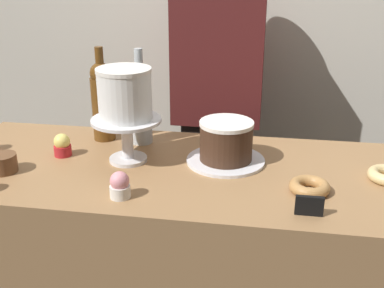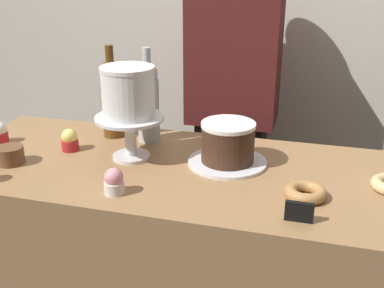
{
  "view_description": "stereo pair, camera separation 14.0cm",
  "coord_description": "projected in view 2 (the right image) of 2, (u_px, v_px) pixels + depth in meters",
  "views": [
    {
      "loc": [
        0.21,
        -1.29,
        1.49
      ],
      "look_at": [
        0.0,
        0.0,
        0.97
      ],
      "focal_mm": 43.95,
      "sensor_mm": 36.0,
      "label": 1
    },
    {
      "loc": [
        0.35,
        -1.26,
        1.49
      ],
      "look_at": [
        0.0,
        0.0,
        0.97
      ],
      "focal_mm": 43.95,
      "sensor_mm": 36.0,
      "label": 2
    }
  ],
  "objects": [
    {
      "name": "back_wall",
      "position": [
        245.0,
        2.0,
        2.07
      ],
      "size": [
        6.0,
        0.05,
        2.6
      ],
      "color": "beige",
      "rests_on": "ground_plane"
    },
    {
      "name": "display_counter",
      "position": [
        192.0,
        286.0,
        1.6
      ],
      "size": [
        1.6,
        0.61,
        0.89
      ],
      "color": "#997047",
      "rests_on": "ground_plane"
    },
    {
      "name": "cake_stand_pedestal",
      "position": [
        130.0,
        130.0,
        1.47
      ],
      "size": [
        0.22,
        0.22,
        0.14
      ],
      "color": "silver",
      "rests_on": "display_counter"
    },
    {
      "name": "white_layer_cake",
      "position": [
        128.0,
        92.0,
        1.43
      ],
      "size": [
        0.17,
        0.17,
        0.16
      ],
      "color": "white",
      "rests_on": "cake_stand_pedestal"
    },
    {
      "name": "silver_serving_platter",
      "position": [
        227.0,
        162.0,
        1.47
      ],
      "size": [
        0.25,
        0.25,
        0.01
      ],
      "color": "white",
      "rests_on": "display_counter"
    },
    {
      "name": "chocolate_round_cake",
      "position": [
        228.0,
        142.0,
        1.44
      ],
      "size": [
        0.17,
        0.17,
        0.12
      ],
      "color": "#3D2619",
      "rests_on": "silver_serving_platter"
    },
    {
      "name": "wine_bottle_amber",
      "position": [
        112.0,
        97.0,
        1.64
      ],
      "size": [
        0.08,
        0.08,
        0.33
      ],
      "color": "#5B3814",
      "rests_on": "display_counter"
    },
    {
      "name": "wine_bottle_clear",
      "position": [
        148.0,
        101.0,
        1.6
      ],
      "size": [
        0.08,
        0.08,
        0.33
      ],
      "color": "#B2BCC1",
      "rests_on": "display_counter"
    },
    {
      "name": "cupcake_lemon",
      "position": [
        70.0,
        140.0,
        1.56
      ],
      "size": [
        0.06,
        0.06,
        0.07
      ],
      "color": "red",
      "rests_on": "display_counter"
    },
    {
      "name": "cupcake_strawberry",
      "position": [
        114.0,
        182.0,
        1.27
      ],
      "size": [
        0.06,
        0.06,
        0.07
      ],
      "color": "white",
      "rests_on": "display_counter"
    },
    {
      "name": "donut_maple",
      "position": [
        306.0,
        193.0,
        1.25
      ],
      "size": [
        0.11,
        0.11,
        0.03
      ],
      "color": "#B27F47",
      "rests_on": "display_counter"
    },
    {
      "name": "cookie_stack",
      "position": [
        10.0,
        155.0,
        1.46
      ],
      "size": [
        0.08,
        0.08,
        0.05
      ],
      "color": "brown",
      "rests_on": "display_counter"
    },
    {
      "name": "price_sign_chalkboard",
      "position": [
        299.0,
        212.0,
        1.14
      ],
      "size": [
        0.07,
        0.01,
        0.05
      ],
      "color": "black",
      "rests_on": "display_counter"
    },
    {
      "name": "barista_figure",
      "position": [
        232.0,
        123.0,
        1.98
      ],
      "size": [
        0.36,
        0.22,
        1.6
      ],
      "color": "black",
      "rests_on": "ground_plane"
    }
  ]
}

